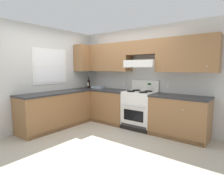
% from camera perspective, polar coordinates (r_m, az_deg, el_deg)
% --- Properties ---
extents(ground_plane, '(7.04, 7.04, 0.00)m').
position_cam_1_polar(ground_plane, '(4.20, -6.12, -14.57)').
color(ground_plane, '#B2AA99').
extents(wall_back, '(4.68, 0.57, 2.55)m').
position_cam_1_polar(wall_back, '(4.93, 9.66, 6.10)').
color(wall_back, silver).
rests_on(wall_back, ground_plane).
extents(wall_left, '(0.47, 4.00, 2.55)m').
position_cam_1_polar(wall_left, '(5.28, -17.19, 4.45)').
color(wall_left, silver).
rests_on(wall_left, ground_plane).
extents(counter_back_run, '(3.60, 0.65, 0.91)m').
position_cam_1_polar(counter_back_run, '(4.89, 5.75, -5.98)').
color(counter_back_run, olive).
rests_on(counter_back_run, ground_plane).
extents(counter_left_run, '(0.63, 1.91, 0.91)m').
position_cam_1_polar(counter_left_run, '(4.97, -16.70, -6.01)').
color(counter_left_run, olive).
rests_on(counter_left_run, ground_plane).
extents(stove, '(0.76, 0.62, 1.20)m').
position_cam_1_polar(stove, '(4.78, 8.35, -6.00)').
color(stove, white).
rests_on(stove, ground_plane).
extents(wine_bottle, '(0.08, 0.08, 0.35)m').
position_cam_1_polar(wine_bottle, '(5.77, -7.06, 1.94)').
color(wine_bottle, black).
rests_on(wine_bottle, counter_back_run).
extents(bowl, '(0.38, 0.23, 0.06)m').
position_cam_1_polar(bowl, '(5.58, -4.12, 0.56)').
color(bowl, '#9EADB7').
rests_on(bowl, counter_back_run).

